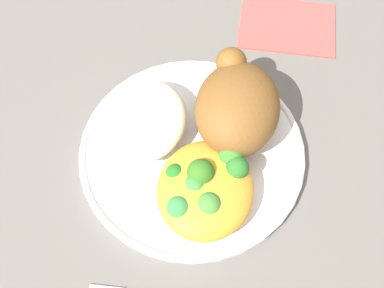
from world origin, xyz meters
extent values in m
plane|color=#66615B|center=(0.00, 0.00, 0.00)|extent=(2.00, 2.00, 0.00)
cylinder|color=white|center=(0.00, 0.00, 0.01)|extent=(0.24, 0.24, 0.01)
torus|color=white|center=(0.00, 0.00, 0.01)|extent=(0.25, 0.25, 0.01)
ellipsoid|color=brown|center=(0.04, -0.04, 0.05)|extent=(0.11, 0.09, 0.07)
sphere|color=brown|center=(0.08, -0.03, 0.06)|extent=(0.03, 0.03, 0.03)
ellipsoid|color=silver|center=(0.02, 0.05, 0.03)|extent=(0.10, 0.09, 0.04)
ellipsoid|color=gold|center=(-0.05, -0.02, 0.03)|extent=(0.11, 0.10, 0.03)
sphere|color=#478936|center=(-0.07, -0.03, 0.04)|extent=(0.03, 0.03, 0.03)
sphere|color=#2B7027|center=(-0.03, -0.05, 0.04)|extent=(0.02, 0.02, 0.02)
sphere|color=#398C42|center=(-0.08, 0.00, 0.04)|extent=(0.02, 0.02, 0.02)
sphere|color=#3D7D38|center=(-0.05, -0.01, 0.04)|extent=(0.03, 0.03, 0.03)
sphere|color=#366F20|center=(-0.04, -0.02, 0.04)|extent=(0.03, 0.03, 0.03)
sphere|color=#3A7B2C|center=(-0.02, -0.04, 0.04)|extent=(0.03, 0.03, 0.03)
sphere|color=#246E20|center=(-0.04, 0.01, 0.04)|extent=(0.02, 0.02, 0.02)
cube|color=#DB4C47|center=(0.21, -0.09, 0.00)|extent=(0.10, 0.12, 0.00)
camera|label=1|loc=(-0.23, -0.04, 0.45)|focal=43.11mm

